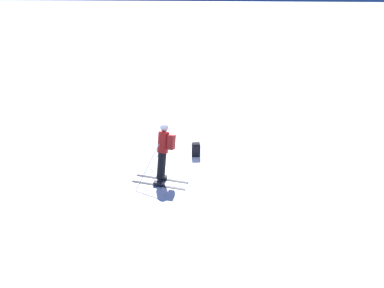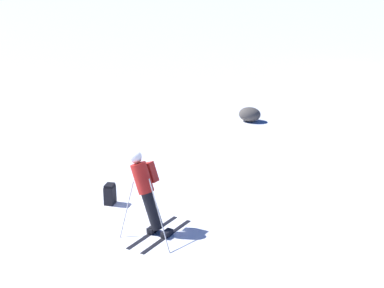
% 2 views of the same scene
% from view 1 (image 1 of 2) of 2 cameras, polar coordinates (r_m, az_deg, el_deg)
% --- Properties ---
extents(ground_plane, '(300.00, 300.00, 0.00)m').
position_cam_1_polar(ground_plane, '(10.41, -4.58, -3.75)').
color(ground_plane, white).
extents(skier, '(1.34, 1.78, 1.81)m').
position_cam_1_polar(skier, '(9.24, -5.46, -1.00)').
color(skier, black).
rests_on(skier, ground).
extents(spare_backpack, '(0.28, 0.34, 0.50)m').
position_cam_1_polar(spare_backpack, '(10.75, 0.76, -1.07)').
color(spare_backpack, black).
rests_on(spare_backpack, ground).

